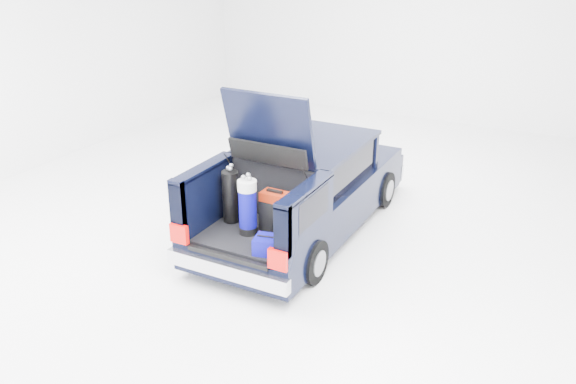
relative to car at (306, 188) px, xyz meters
The scene contains 6 objects.
ground 0.68m from the car, 90.00° to the right, with size 14.00×14.00×0.00m, color white.
car is the anchor object (origin of this frame).
red_suitcase 1.42m from the car, 81.41° to the right, with size 0.37×0.24×0.60m.
black_golf_bag 1.52m from the car, 108.68° to the right, with size 0.32×0.33×0.84m.
blue_golf_bag 1.65m from the car, 92.74° to the right, with size 0.28×0.28×0.86m.
blue_duffel 2.02m from the car, 76.00° to the right, with size 0.50×0.38×0.24m.
Camera 1 is at (3.85, -7.78, 4.36)m, focal length 38.00 mm.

